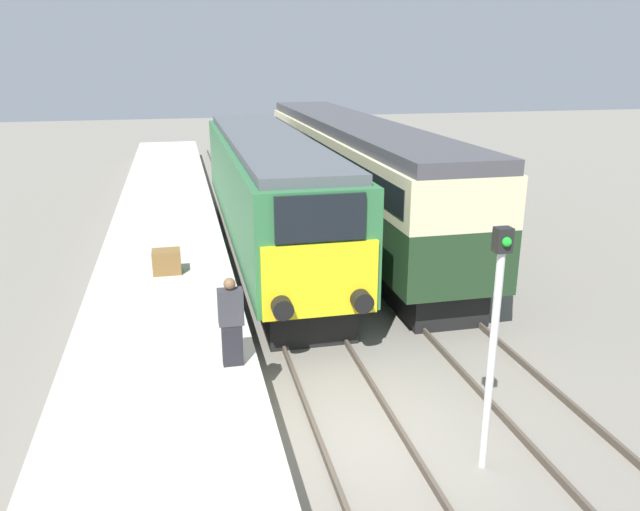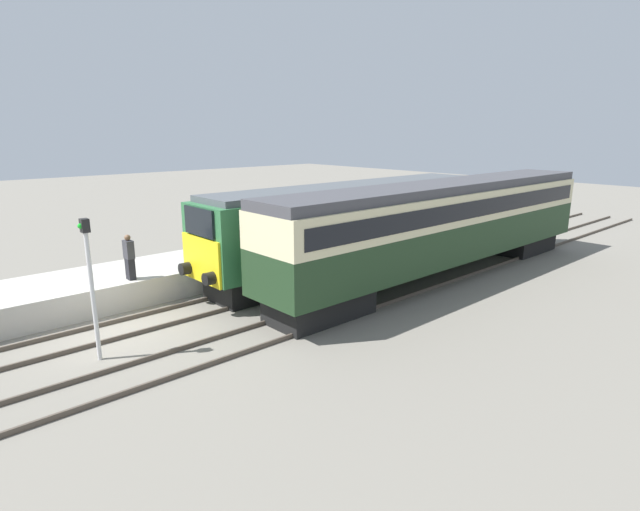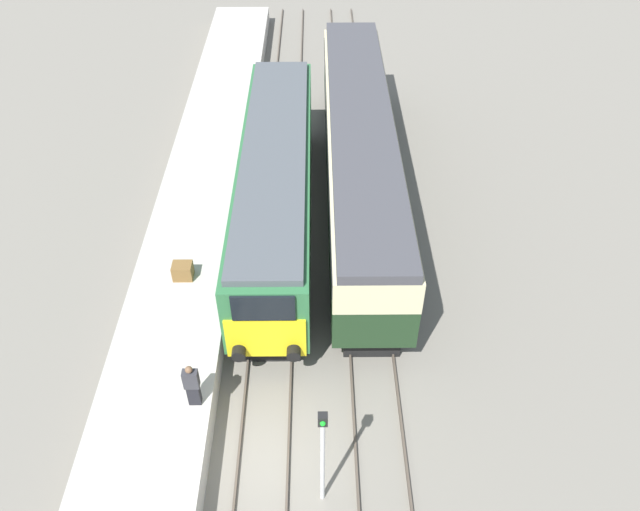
# 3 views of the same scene
# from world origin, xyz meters

# --- Properties ---
(ground_plane) EXTENTS (120.00, 120.00, 0.00)m
(ground_plane) POSITION_xyz_m (0.00, 0.00, 0.00)
(ground_plane) COLOR slate
(platform_left) EXTENTS (3.50, 50.00, 1.00)m
(platform_left) POSITION_xyz_m (-3.30, 8.00, 0.50)
(platform_left) COLOR #B7B2A8
(platform_left) RESTS_ON ground_plane
(rails_near_track) EXTENTS (1.51, 60.00, 0.14)m
(rails_near_track) POSITION_xyz_m (0.00, 5.00, 0.07)
(rails_near_track) COLOR #4C4238
(rails_near_track) RESTS_ON ground_plane
(rails_far_track) EXTENTS (1.50, 60.00, 0.14)m
(rails_far_track) POSITION_xyz_m (3.40, 5.00, 0.07)
(rails_far_track) COLOR #4C4238
(rails_far_track) RESTS_ON ground_plane
(locomotive) EXTENTS (2.70, 15.61, 3.93)m
(locomotive) POSITION_xyz_m (0.00, 10.74, 2.21)
(locomotive) COLOR black
(locomotive) RESTS_ON ground_plane
(passenger_carriage) EXTENTS (2.75, 18.80, 4.12)m
(passenger_carriage) POSITION_xyz_m (3.40, 12.85, 2.50)
(passenger_carriage) COLOR black
(passenger_carriage) RESTS_ON ground_plane
(person_on_platform) EXTENTS (0.44, 0.26, 1.63)m
(person_on_platform) POSITION_xyz_m (-2.01, 1.41, 1.81)
(person_on_platform) COLOR black
(person_on_platform) RESTS_ON platform_left
(signal_post) EXTENTS (0.24, 0.28, 3.96)m
(signal_post) POSITION_xyz_m (1.70, -1.06, 2.35)
(signal_post) COLOR silver
(signal_post) RESTS_ON ground_plane
(luggage_crate) EXTENTS (0.70, 0.56, 0.60)m
(luggage_crate) POSITION_xyz_m (-3.18, 6.74, 1.30)
(luggage_crate) COLOR brown
(luggage_crate) RESTS_ON platform_left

